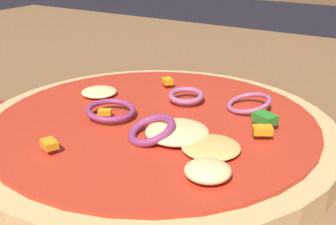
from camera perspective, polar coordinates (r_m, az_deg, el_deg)
dining_table at (r=0.32m, az=0.10°, el=-9.96°), size 1.44×1.03×0.03m
pizza at (r=0.34m, az=-1.68°, el=-2.48°), size 0.29×0.29×0.04m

